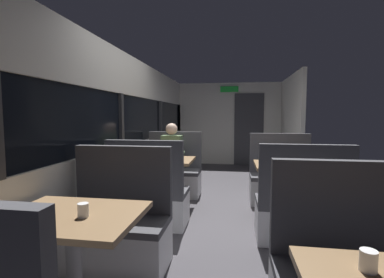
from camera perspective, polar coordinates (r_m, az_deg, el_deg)
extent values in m
cube|color=#423F44|center=(4.00, 6.05, -15.68)|extent=(3.30, 9.20, 0.02)
cube|color=beige|center=(4.18, -14.36, -7.96)|extent=(0.08, 8.40, 0.95)
cube|color=beige|center=(4.12, -14.82, 13.19)|extent=(0.08, 8.40, 0.60)
cube|color=black|center=(4.08, -14.74, 3.77)|extent=(0.03, 8.40, 0.75)
cube|color=#2D2D30|center=(4.07, -14.36, 3.77)|extent=(0.06, 0.08, 0.75)
cube|color=#2D2D30|center=(6.06, -6.51, 4.20)|extent=(0.06, 0.08, 0.75)
cube|color=#2D2D30|center=(8.10, -2.58, 4.39)|extent=(0.06, 0.08, 0.75)
cube|color=beige|center=(7.95, 7.60, 3.08)|extent=(2.90, 0.08, 2.30)
cube|color=#333338|center=(7.91, 11.57, 1.93)|extent=(0.80, 0.04, 2.00)
cube|color=green|center=(7.92, 7.67, 10.10)|extent=(0.50, 0.03, 0.16)
cube|color=beige|center=(6.87, 19.58, 2.57)|extent=(0.08, 2.40, 2.30)
cylinder|color=#9E9EA3|center=(2.22, -23.04, -23.47)|extent=(0.10, 0.10, 0.70)
cube|color=olive|center=(2.08, -23.39, -14.42)|extent=(0.90, 0.70, 0.04)
cube|color=silver|center=(2.81, -15.35, -20.50)|extent=(0.95, 0.50, 0.39)
cube|color=#47474C|center=(2.72, -15.46, -16.21)|extent=(0.95, 0.50, 0.06)
cube|color=#47474C|center=(2.81, -13.85, -7.98)|extent=(0.95, 0.08, 0.65)
cylinder|color=#9E9EA3|center=(4.28, -5.95, -9.26)|extent=(0.10, 0.10, 0.70)
cube|color=olive|center=(4.20, -6.00, -4.36)|extent=(0.90, 0.70, 0.04)
cube|color=silver|center=(3.71, -8.60, -14.00)|extent=(0.95, 0.50, 0.39)
cube|color=#47474C|center=(3.65, -8.65, -10.65)|extent=(0.95, 0.50, 0.06)
cube|color=#47474C|center=(3.37, -9.80, -5.75)|extent=(0.95, 0.08, 0.65)
cube|color=silver|center=(4.94, -3.96, -9.18)|extent=(0.95, 0.50, 0.39)
cube|color=#47474C|center=(4.89, -3.97, -6.62)|extent=(0.95, 0.50, 0.06)
cube|color=#47474C|center=(5.03, -3.47, -2.19)|extent=(0.95, 0.08, 0.65)
cube|color=#47474C|center=(2.15, 28.88, -12.47)|extent=(0.95, 0.08, 0.65)
cylinder|color=#9E9EA3|center=(4.01, 19.24, -10.45)|extent=(0.10, 0.10, 0.70)
cube|color=olive|center=(3.93, 19.39, -5.25)|extent=(0.90, 0.70, 0.04)
cube|color=silver|center=(3.45, 21.21, -15.80)|extent=(0.95, 0.50, 0.39)
cube|color=#47474C|center=(3.37, 21.33, -12.22)|extent=(0.95, 0.50, 0.06)
cube|color=#47474C|center=(3.09, 22.38, -7.03)|extent=(0.95, 0.08, 0.65)
cube|color=silver|center=(4.68, 17.71, -10.18)|extent=(0.95, 0.50, 0.39)
cube|color=#47474C|center=(4.63, 17.78, -7.49)|extent=(0.95, 0.50, 0.06)
cube|color=#47474C|center=(4.77, 17.50, -2.79)|extent=(0.95, 0.08, 0.65)
cube|color=#26262D|center=(4.93, -3.96, -8.84)|extent=(0.30, 0.36, 0.45)
cube|color=#59724C|center=(4.78, -4.13, -2.86)|extent=(0.34, 0.22, 0.60)
sphere|color=beige|center=(4.73, -4.21, 2.04)|extent=(0.20, 0.20, 0.20)
cylinder|color=#59724C|center=(4.66, -7.03, -2.85)|extent=(0.07, 0.28, 0.07)
cylinder|color=#59724C|center=(4.56, -2.19, -2.97)|extent=(0.07, 0.28, 0.07)
cylinder|color=white|center=(1.97, -21.44, -13.44)|extent=(0.07, 0.07, 0.09)
cylinder|color=white|center=(1.47, 32.46, -20.34)|extent=(0.07, 0.07, 0.09)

